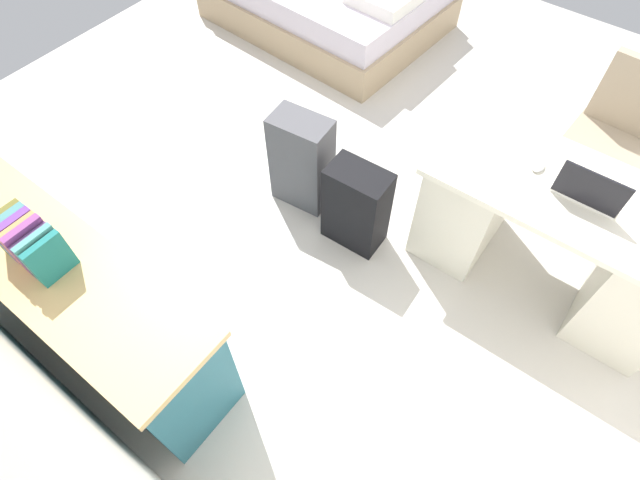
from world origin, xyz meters
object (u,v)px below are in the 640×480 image
at_px(credenza, 77,298).
at_px(suitcase_spare_grey, 302,161).
at_px(office_chair, 604,148).
at_px(computer_mouse, 538,166).
at_px(laptop, 590,190).
at_px(suitcase_black, 356,207).
at_px(desk, 552,236).

bearing_deg(credenza, suitcase_spare_grey, -101.25).
xyz_separation_m(office_chair, computer_mouse, (0.23, 0.76, 0.34)).
relative_size(laptop, computer_mouse, 3.13).
height_order(credenza, suitcase_black, credenza).
relative_size(desk, computer_mouse, 14.48).
bearing_deg(computer_mouse, suitcase_black, 28.96).
bearing_deg(suitcase_black, laptop, -161.42).
relative_size(credenza, suitcase_black, 3.11).
bearing_deg(laptop, suitcase_black, 21.24).
bearing_deg(office_chair, credenza, 55.92).
bearing_deg(desk, credenza, 45.61).
relative_size(office_chair, suitcase_spare_grey, 1.43).
height_order(suitcase_spare_grey, computer_mouse, computer_mouse).
bearing_deg(office_chair, laptop, 92.27).
relative_size(office_chair, suitcase_black, 1.63).
relative_size(office_chair, computer_mouse, 9.40).
distance_m(office_chair, suitcase_spare_grey, 1.86).
xyz_separation_m(desk, suitcase_black, (1.01, 0.41, -0.10)).
bearing_deg(computer_mouse, credenza, 49.53).
distance_m(office_chair, credenza, 3.13).
relative_size(desk, credenza, 0.80).
bearing_deg(suitcase_spare_grey, suitcase_black, 165.65).
bearing_deg(office_chair, computer_mouse, 73.29).
height_order(office_chair, credenza, office_chair).
height_order(desk, office_chair, office_chair).
xyz_separation_m(office_chair, laptop, (-0.03, 0.80, 0.37)).
bearing_deg(suitcase_black, desk, -160.68).
height_order(suitcase_black, suitcase_spare_grey, suitcase_spare_grey).
xyz_separation_m(suitcase_black, computer_mouse, (-0.77, -0.44, 0.47)).
height_order(desk, laptop, laptop).
bearing_deg(desk, suitcase_spare_grey, 13.08).
xyz_separation_m(credenza, suitcase_black, (-0.75, -1.39, -0.08)).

